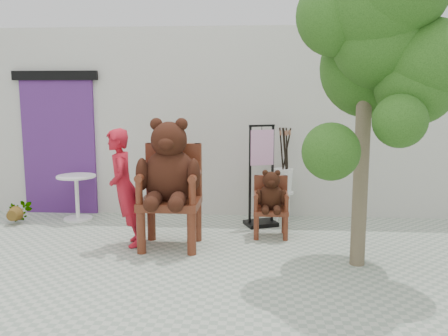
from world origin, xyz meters
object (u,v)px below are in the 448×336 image
at_px(cafe_table, 77,192).
at_px(stool_bucket, 284,180).
at_px(display_stand, 261,187).
at_px(chair_small, 271,198).
at_px(tree, 383,39).
at_px(person, 125,188).
at_px(chair_big, 170,175).

distance_m(cafe_table, stool_bucket, 3.23).
height_order(cafe_table, display_stand, display_stand).
distance_m(chair_small, display_stand, 0.55).
bearing_deg(chair_small, stool_bucket, 76.05).
bearing_deg(cafe_table, stool_bucket, 3.57).
relative_size(cafe_table, stool_bucket, 0.48).
distance_m(stool_bucket, tree, 2.94).
bearing_deg(tree, cafe_table, 155.40).
bearing_deg(tree, person, 167.47).
height_order(person, stool_bucket, person).
height_order(person, display_stand, person).
distance_m(chair_small, stool_bucket, 0.90).
height_order(chair_big, person, chair_big).
relative_size(display_stand, stool_bucket, 1.04).
xyz_separation_m(cafe_table, stool_bucket, (3.22, 0.20, 0.20)).
xyz_separation_m(person, display_stand, (1.75, 1.08, -0.18)).
xyz_separation_m(chair_small, tree, (1.10, -1.21, 1.98)).
xyz_separation_m(cafe_table, tree, (4.11, -1.88, 2.08)).
relative_size(stool_bucket, tree, 0.41).
xyz_separation_m(chair_big, person, (-0.58, 0.00, -0.17)).
bearing_deg(chair_small, tree, -47.84).
relative_size(person, display_stand, 1.00).
bearing_deg(chair_big, tree, -15.42).
bearing_deg(person, chair_big, 75.19).
bearing_deg(cafe_table, chair_big, -35.50).
bearing_deg(stool_bucket, person, -145.95).
distance_m(cafe_table, tree, 4.97).
distance_m(chair_small, tree, 2.57).
bearing_deg(tree, chair_big, 164.58).
distance_m(person, cafe_table, 1.69).
relative_size(chair_big, display_stand, 1.10).
relative_size(person, cafe_table, 2.16).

